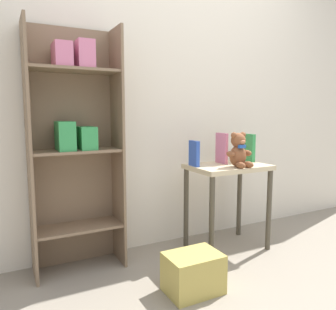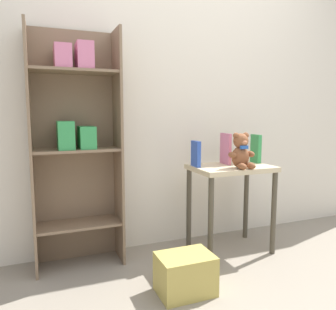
{
  "view_description": "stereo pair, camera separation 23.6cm",
  "coord_description": "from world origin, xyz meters",
  "px_view_note": "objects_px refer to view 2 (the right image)",
  "views": [
    {
      "loc": [
        -1.36,
        -0.95,
        1.08
      ],
      "look_at": [
        -0.28,
        1.13,
        0.78
      ],
      "focal_mm": 35.0,
      "sensor_mm": 36.0,
      "label": 1
    },
    {
      "loc": [
        -1.14,
        -1.05,
        1.08
      ],
      "look_at": [
        -0.28,
        1.13,
        0.78
      ],
      "focal_mm": 35.0,
      "sensor_mm": 36.0,
      "label": 2
    }
  ],
  "objects_px": {
    "teddy_bear": "(241,152)",
    "storage_bin": "(185,274)",
    "bookshelf_side": "(75,137)",
    "book_standing_green": "(256,149)",
    "book_standing_blue": "(196,154)",
    "book_standing_pink": "(226,149)",
    "display_table": "(231,181)"
  },
  "relations": [
    {
      "from": "teddy_bear",
      "to": "storage_bin",
      "type": "bearing_deg",
      "value": -151.18
    },
    {
      "from": "bookshelf_side",
      "to": "book_standing_green",
      "type": "relative_size",
      "value": 7.23
    },
    {
      "from": "book_standing_blue",
      "to": "book_standing_green",
      "type": "relative_size",
      "value": 0.85
    },
    {
      "from": "book_standing_blue",
      "to": "book_standing_pink",
      "type": "xyz_separation_m",
      "value": [
        0.27,
        0.02,
        0.03
      ]
    },
    {
      "from": "display_table",
      "to": "teddy_bear",
      "type": "distance_m",
      "value": 0.27
    },
    {
      "from": "teddy_bear",
      "to": "storage_bin",
      "type": "relative_size",
      "value": 0.79
    },
    {
      "from": "bookshelf_side",
      "to": "book_standing_green",
      "type": "height_order",
      "value": "bookshelf_side"
    },
    {
      "from": "teddy_bear",
      "to": "book_standing_green",
      "type": "bearing_deg",
      "value": 34.72
    },
    {
      "from": "teddy_bear",
      "to": "book_standing_pink",
      "type": "xyz_separation_m",
      "value": [
        -0.01,
        0.2,
        0.0
      ]
    },
    {
      "from": "bookshelf_side",
      "to": "storage_bin",
      "type": "height_order",
      "value": "bookshelf_side"
    },
    {
      "from": "bookshelf_side",
      "to": "storage_bin",
      "type": "distance_m",
      "value": 1.17
    },
    {
      "from": "book_standing_green",
      "to": "book_standing_blue",
      "type": "bearing_deg",
      "value": -177.48
    },
    {
      "from": "storage_bin",
      "to": "book_standing_blue",
      "type": "bearing_deg",
      "value": 58.2
    },
    {
      "from": "teddy_bear",
      "to": "book_standing_blue",
      "type": "relative_size",
      "value": 1.35
    },
    {
      "from": "book_standing_blue",
      "to": "book_standing_green",
      "type": "height_order",
      "value": "book_standing_green"
    },
    {
      "from": "teddy_bear",
      "to": "book_standing_green",
      "type": "height_order",
      "value": "teddy_bear"
    },
    {
      "from": "book_standing_blue",
      "to": "book_standing_pink",
      "type": "height_order",
      "value": "book_standing_pink"
    },
    {
      "from": "book_standing_pink",
      "to": "storage_bin",
      "type": "relative_size",
      "value": 0.74
    },
    {
      "from": "display_table",
      "to": "book_standing_pink",
      "type": "bearing_deg",
      "value": 90.0
    },
    {
      "from": "display_table",
      "to": "storage_bin",
      "type": "bearing_deg",
      "value": -142.98
    },
    {
      "from": "storage_bin",
      "to": "bookshelf_side",
      "type": "bearing_deg",
      "value": 129.16
    },
    {
      "from": "bookshelf_side",
      "to": "teddy_bear",
      "type": "distance_m",
      "value": 1.19
    },
    {
      "from": "book_standing_pink",
      "to": "storage_bin",
      "type": "height_order",
      "value": "book_standing_pink"
    },
    {
      "from": "book_standing_pink",
      "to": "storage_bin",
      "type": "xyz_separation_m",
      "value": [
        -0.59,
        -0.53,
        -0.68
      ]
    },
    {
      "from": "display_table",
      "to": "book_standing_green",
      "type": "xyz_separation_m",
      "value": [
        0.27,
        0.07,
        0.24
      ]
    },
    {
      "from": "book_standing_blue",
      "to": "storage_bin",
      "type": "xyz_separation_m",
      "value": [
        -0.32,
        -0.51,
        -0.65
      ]
    },
    {
      "from": "teddy_bear",
      "to": "book_standing_blue",
      "type": "height_order",
      "value": "teddy_bear"
    },
    {
      "from": "teddy_bear",
      "to": "book_standing_green",
      "type": "xyz_separation_m",
      "value": [
        0.26,
        0.18,
        -0.0
      ]
    },
    {
      "from": "bookshelf_side",
      "to": "storage_bin",
      "type": "bearing_deg",
      "value": -50.84
    },
    {
      "from": "book_standing_pink",
      "to": "book_standing_green",
      "type": "height_order",
      "value": "book_standing_pink"
    },
    {
      "from": "display_table",
      "to": "teddy_bear",
      "type": "bearing_deg",
      "value": -86.25
    },
    {
      "from": "teddy_bear",
      "to": "book_standing_blue",
      "type": "bearing_deg",
      "value": 147.09
    }
  ]
}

